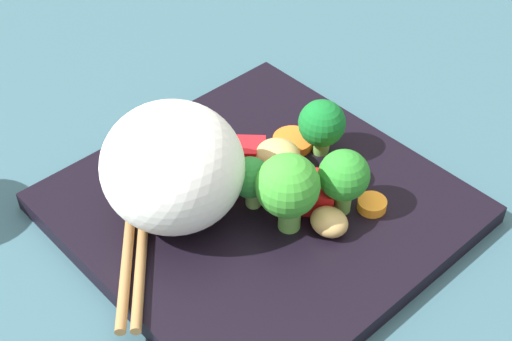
{
  "coord_description": "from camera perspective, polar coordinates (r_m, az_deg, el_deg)",
  "views": [
    {
      "loc": [
        29.64,
        -24.63,
        39.63
      ],
      "look_at": [
        -0.98,
        0.51,
        3.51
      ],
      "focal_mm": 52.0,
      "sensor_mm": 36.0,
      "label": 1
    }
  ],
  "objects": [
    {
      "name": "carrot_slice_0",
      "position": [
        0.59,
        2.85,
        2.24
      ],
      "size": [
        4.28,
        4.28,
        0.71
      ],
      "primitive_type": "cylinder",
      "rotation": [
        0.0,
        0.0,
        5.17
      ],
      "color": "orange",
      "rests_on": "square_plate"
    },
    {
      "name": "broccoli_floret_1",
      "position": [
        0.57,
        5.09,
        3.57
      ],
      "size": [
        3.67,
        3.67,
        4.73
      ],
      "color": "#65A143",
      "rests_on": "square_plate"
    },
    {
      "name": "pepper_chunk_1",
      "position": [
        0.54,
        4.42,
        -1.67
      ],
      "size": [
        4.44,
        4.44,
        2.03
      ],
      "primitive_type": "cube",
      "rotation": [
        0.0,
        0.0,
        3.86
      ],
      "color": "red",
      "rests_on": "square_plate"
    },
    {
      "name": "carrot_slice_3",
      "position": [
        0.56,
        7.09,
        -0.43
      ],
      "size": [
        3.16,
        3.16,
        0.67
      ],
      "primitive_type": "cylinder",
      "rotation": [
        0.0,
        0.0,
        3.01
      ],
      "color": "orange",
      "rests_on": "square_plate"
    },
    {
      "name": "carrot_slice_2",
      "position": [
        0.54,
        8.91,
        -2.61
      ],
      "size": [
        2.88,
        2.88,
        0.77
      ],
      "primitive_type": "cylinder",
      "rotation": [
        0.0,
        0.0,
        5.77
      ],
      "color": "orange",
      "rests_on": "square_plate"
    },
    {
      "name": "chicken_piece_1",
      "position": [
        0.56,
        1.71,
        1.12
      ],
      "size": [
        4.5,
        4.36,
        2.36
      ],
      "primitive_type": "ellipsoid",
      "rotation": [
        0.0,
        0.0,
        3.53
      ],
      "color": "tan",
      "rests_on": "square_plate"
    },
    {
      "name": "carrot_slice_1",
      "position": [
        0.55,
        5.11,
        -0.85
      ],
      "size": [
        2.87,
        2.87,
        0.6
      ],
      "primitive_type": "cylinder",
      "rotation": [
        0.0,
        0.0,
        2.03
      ],
      "color": "orange",
      "rests_on": "square_plate"
    },
    {
      "name": "chicken_piece_0",
      "position": [
        0.52,
        5.65,
        -3.95
      ],
      "size": [
        3.14,
        2.82,
        1.86
      ],
      "primitive_type": "ellipsoid",
      "rotation": [
        0.0,
        0.0,
        3.31
      ],
      "color": "tan",
      "rests_on": "square_plate"
    },
    {
      "name": "ground_plane",
      "position": [
        0.56,
        0.23,
        -4.15
      ],
      "size": [
        110.0,
        110.0,
        2.0
      ],
      "primitive_type": "cube",
      "color": "#315461"
    },
    {
      "name": "broccoli_floret_0",
      "position": [
        0.52,
        -0.27,
        -0.81
      ],
      "size": [
        2.96,
        2.96,
        4.32
      ],
      "color": "#80B65E",
      "rests_on": "square_plate"
    },
    {
      "name": "chopstick_pair",
      "position": [
        0.54,
        -9.06,
        -2.95
      ],
      "size": [
        18.11,
        13.8,
        0.72
      ],
      "rotation": [
        0.0,
        0.0,
        5.65
      ],
      "color": "olive",
      "rests_on": "square_plate"
    },
    {
      "name": "pepper_chunk_2",
      "position": [
        0.54,
        1.51,
        -0.76
      ],
      "size": [
        2.21,
        2.65,
        2.36
      ],
      "primitive_type": "cube",
      "rotation": [
        0.0,
        0.0,
        4.41
      ],
      "color": "red",
      "rests_on": "square_plate"
    },
    {
      "name": "rice_mound",
      "position": [
        0.51,
        -6.43,
        0.27
      ],
      "size": [
        13.47,
        13.41,
        8.91
      ],
      "primitive_type": "ellipsoid",
      "rotation": [
        0.0,
        0.0,
        0.52
      ],
      "color": "white",
      "rests_on": "square_plate"
    },
    {
      "name": "pepper_chunk_0",
      "position": [
        0.57,
        -0.67,
        1.44
      ],
      "size": [
        3.51,
        3.55,
        1.58
      ],
      "primitive_type": "cube",
      "rotation": [
        0.0,
        0.0,
        3.99
      ],
      "color": "red",
      "rests_on": "square_plate"
    },
    {
      "name": "broccoli_floret_3",
      "position": [
        0.52,
        6.78,
        -0.47
      ],
      "size": [
        3.67,
        3.67,
        5.08
      ],
      "color": "#6AA849",
      "rests_on": "square_plate"
    },
    {
      "name": "broccoli_floret_2",
      "position": [
        0.5,
        2.69,
        -1.17
      ],
      "size": [
        4.47,
        4.47,
        5.99
      ],
      "color": "#5E9E47",
      "rests_on": "square_plate"
    },
    {
      "name": "pepper_chunk_3",
      "position": [
        0.55,
        -1.22,
        -0.04
      ],
      "size": [
        2.26,
        2.06,
        1.8
      ],
      "primitive_type": "cube",
      "rotation": [
        0.0,
        0.0,
        3.21
      ],
      "color": "red",
      "rests_on": "square_plate"
    },
    {
      "name": "square_plate",
      "position": [
        0.55,
        0.24,
        -2.89
      ],
      "size": [
        26.94,
        26.94,
        1.51
      ],
      "primitive_type": "cube",
      "rotation": [
        0.0,
        0.0,
        0.06
      ],
      "color": "black",
      "rests_on": "ground_plane"
    }
  ]
}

